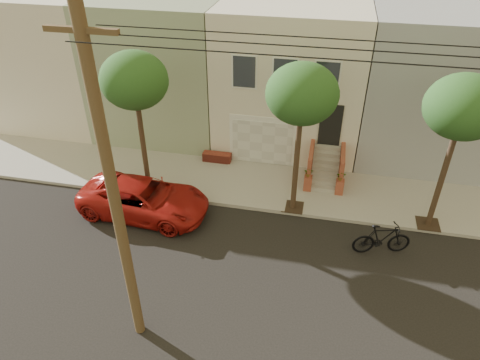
# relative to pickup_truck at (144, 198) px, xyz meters

# --- Properties ---
(ground) EXTENTS (90.00, 90.00, 0.00)m
(ground) POSITION_rel_pickup_truck_xyz_m (5.07, -2.41, -0.75)
(ground) COLOR black
(ground) RESTS_ON ground
(sidewalk) EXTENTS (40.00, 3.70, 0.15)m
(sidewalk) POSITION_rel_pickup_truck_xyz_m (5.07, 2.94, -0.68)
(sidewalk) COLOR gray
(sidewalk) RESTS_ON ground
(house_row) EXTENTS (33.10, 11.70, 7.00)m
(house_row) POSITION_rel_pickup_truck_xyz_m (5.07, 8.78, 2.89)
(house_row) COLOR beige
(house_row) RESTS_ON sidewalk
(tree_left) EXTENTS (2.70, 2.57, 6.30)m
(tree_left) POSITION_rel_pickup_truck_xyz_m (-0.43, 1.49, 4.50)
(tree_left) COLOR #2D2116
(tree_left) RESTS_ON sidewalk
(tree_mid) EXTENTS (2.70, 2.57, 6.30)m
(tree_mid) POSITION_rel_pickup_truck_xyz_m (6.07, 1.49, 4.50)
(tree_mid) COLOR #2D2116
(tree_mid) RESTS_ON sidewalk
(tree_right) EXTENTS (2.70, 2.57, 6.30)m
(tree_right) POSITION_rel_pickup_truck_xyz_m (11.57, 1.49, 4.50)
(tree_right) COLOR #2D2116
(tree_right) RESTS_ON sidewalk
(pickup_truck) EXTENTS (5.56, 2.84, 1.50)m
(pickup_truck) POSITION_rel_pickup_truck_xyz_m (0.00, 0.00, 0.00)
(pickup_truck) COLOR #A41713
(pickup_truck) RESTS_ON ground
(motorcycle) EXTENTS (2.28, 1.16, 1.32)m
(motorcycle) POSITION_rel_pickup_truck_xyz_m (9.57, -0.44, -0.09)
(motorcycle) COLOR black
(motorcycle) RESTS_ON ground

